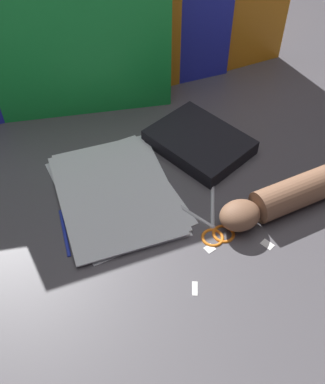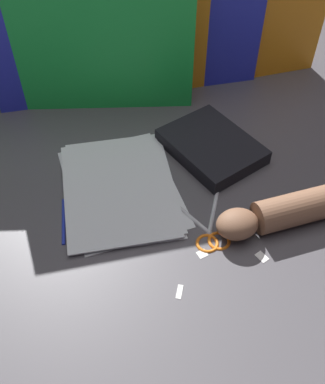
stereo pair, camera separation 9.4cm
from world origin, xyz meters
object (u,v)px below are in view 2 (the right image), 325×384
Objects in this scene: hand_forearm at (282,212)px; scissors at (208,229)px; book_closed at (211,146)px; paper_stack at (120,188)px.

scissors is at bearing 174.20° from hand_forearm.
book_closed reaches higher than scissors.
hand_forearm reaches higher than paper_stack.
book_closed is 0.99× the size of hand_forearm.
paper_stack is 1.24× the size of book_closed.
hand_forearm is (0.32, -0.18, 0.03)m from paper_stack.
hand_forearm is (0.15, -0.02, 0.03)m from scissors.
scissors is 0.16m from hand_forearm.
paper_stack is 0.23m from scissors.
book_closed is 0.26m from hand_forearm.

